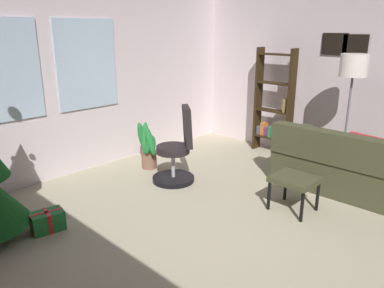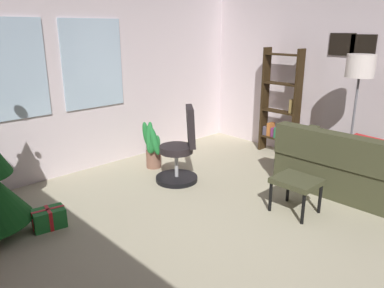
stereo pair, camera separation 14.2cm
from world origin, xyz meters
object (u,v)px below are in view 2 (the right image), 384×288
Objects in this scene: bookshelf at (280,109)px; floor_lamp at (359,76)px; couch at (372,170)px; gift_box_green at (49,218)px; potted_plant at (152,147)px; footstool at (296,183)px; office_chair at (181,153)px.

floor_lamp is at bearing -103.79° from bookshelf.
gift_box_green is at bearing 150.12° from couch.
potted_plant is (1.83, 0.62, 0.21)m from gift_box_green.
potted_plant is (-0.30, 2.18, -0.03)m from footstool.
couch is 1.18m from floor_lamp.
couch reaches higher than potted_plant.
couch is at bearing -29.88° from gift_box_green.
potted_plant reaches higher than gift_box_green.
gift_box_green is at bearing 176.31° from bookshelf.
office_chair reaches higher than potted_plant.
footstool reaches higher than gift_box_green.
gift_box_green is (-2.13, 1.55, -0.24)m from footstool.
gift_box_green is 1.94m from potted_plant.
bookshelf reaches higher than office_chair.
potted_plant is at bearing 97.81° from footstool.
footstool is at bearing 163.69° from couch.
gift_box_green is 3.97m from floor_lamp.
couch reaches higher than gift_box_green.
footstool is 0.28× the size of bookshelf.
potted_plant is (-1.60, 2.17, -1.08)m from floor_lamp.
floor_lamp reaches higher than couch.
footstool is at bearing -140.95° from bookshelf.
footstool is (-1.18, 0.35, 0.06)m from couch.
office_chair is 0.64m from potted_plant.
footstool is at bearing -78.30° from office_chair.
footstool is 2.20m from potted_plant.
floor_lamp is at bearing 72.14° from couch.
floor_lamp is (1.62, -1.53, 1.01)m from office_chair.
floor_lamp reaches higher than office_chair.
footstool is 2.64m from gift_box_green.
floor_lamp is (-0.32, -1.30, 0.66)m from bookshelf.
floor_lamp is (3.42, -1.55, 1.30)m from gift_box_green.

